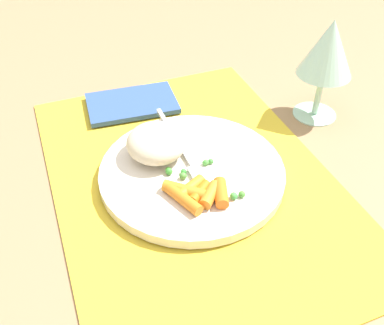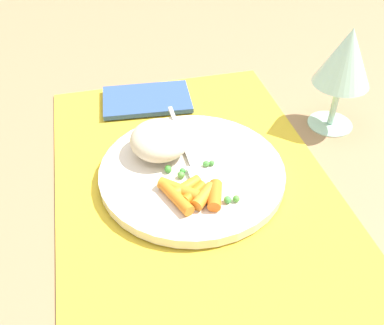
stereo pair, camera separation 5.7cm
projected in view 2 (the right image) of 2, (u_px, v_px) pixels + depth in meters
name	position (u px, v px, depth m)	size (l,w,h in m)	color
ground_plane	(192.00, 179.00, 0.59)	(2.40, 2.40, 0.00)	#997551
placemat	(192.00, 178.00, 0.59)	(0.52, 0.36, 0.01)	gold
plate	(192.00, 172.00, 0.58)	(0.25, 0.25, 0.01)	silver
rice_mound	(159.00, 140.00, 0.59)	(0.08, 0.08, 0.04)	beige
carrot_portion	(192.00, 193.00, 0.53)	(0.07, 0.08, 0.02)	orange
pea_scatter	(198.00, 181.00, 0.55)	(0.08, 0.08, 0.01)	#4F9B39
fork	(187.00, 154.00, 0.60)	(0.19, 0.02, 0.01)	silver
wine_glass	(346.00, 59.00, 0.62)	(0.08, 0.08, 0.16)	#B2E0CC
napkin	(147.00, 99.00, 0.72)	(0.09, 0.14, 0.01)	#33518C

